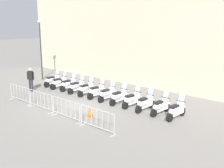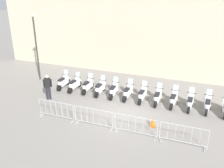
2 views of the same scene
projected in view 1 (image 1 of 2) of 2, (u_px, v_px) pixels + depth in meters
name	position (u px, v px, depth m)	size (l,w,h in m)	color
ground_plane	(78.00, 107.00, 16.82)	(120.00, 120.00, 0.00)	gray
motorcycle_0	(52.00, 81.00, 21.83)	(0.64, 1.72, 1.24)	black
motorcycle_1	(59.00, 83.00, 21.11)	(0.57, 1.73, 1.24)	black
motorcycle_2	(68.00, 84.00, 20.53)	(0.62, 1.72, 1.24)	black
motorcycle_3	(76.00, 87.00, 19.83)	(0.61, 1.72, 1.24)	black
motorcycle_4	(86.00, 89.00, 19.18)	(0.68, 1.71, 1.24)	black
motorcycle_5	(96.00, 91.00, 18.55)	(0.58, 1.73, 1.24)	black
motorcycle_6	(107.00, 94.00, 17.88)	(0.60, 1.72, 1.24)	black
motorcycle_7	(118.00, 97.00, 17.23)	(0.61, 1.72, 1.24)	black
motorcycle_8	(131.00, 100.00, 16.61)	(0.56, 1.73, 1.24)	black
motorcycle_9	(145.00, 103.00, 15.92)	(0.59, 1.72, 1.24)	black
motorcycle_10	(160.00, 107.00, 15.32)	(0.57, 1.73, 1.24)	black
motorcycle_11	(176.00, 111.00, 14.64)	(0.58, 1.73, 1.24)	black
barrier_segment_0	(20.00, 94.00, 17.65)	(2.21, 0.72, 1.07)	#B2B5B7
barrier_segment_1	(41.00, 101.00, 16.14)	(2.21, 0.72, 1.07)	#B2B5B7
barrier_segment_2	(66.00, 109.00, 14.63)	(2.21, 0.72, 1.07)	#B2B5B7
barrier_segment_3	(97.00, 120.00, 13.13)	(2.21, 0.72, 1.07)	#B2B5B7
street_lamp	(40.00, 44.00, 23.66)	(0.36, 0.36, 5.10)	#2D332D
officer_near_row_end	(31.00, 78.00, 20.21)	(0.44, 0.40, 1.73)	#23232D
traffic_cone	(90.00, 111.00, 15.10)	(0.32, 0.32, 0.55)	orange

